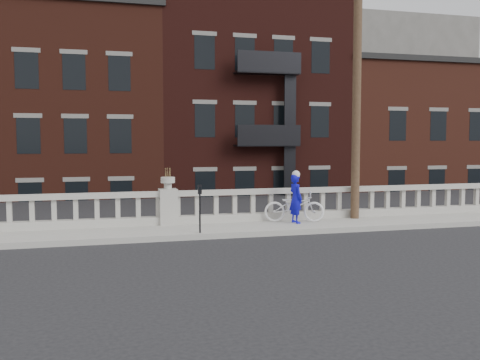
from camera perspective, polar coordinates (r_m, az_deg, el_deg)
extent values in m
plane|color=black|center=(12.99, -5.35, -8.00)|extent=(120.00, 120.00, 0.00)
cube|color=gray|center=(15.88, -7.21, -5.49)|extent=(32.00, 2.20, 0.15)
cube|color=gray|center=(16.78, -7.67, -4.27)|extent=(28.00, 0.34, 0.25)
cube|color=gray|center=(16.68, -7.69, -1.47)|extent=(28.00, 0.34, 0.16)
cube|color=gray|center=(16.72, -7.68, -2.83)|extent=(0.55, 0.55, 1.10)
cylinder|color=gray|center=(16.66, -7.70, -0.62)|extent=(0.24, 0.24, 0.20)
cylinder|color=gray|center=(16.64, -7.71, 0.00)|extent=(0.44, 0.44, 0.18)
cube|color=#605E59|center=(17.72, -7.73, -12.78)|extent=(36.00, 0.50, 5.15)
cube|color=black|center=(39.34, -11.83, -7.57)|extent=(80.00, 44.00, 0.50)
cube|color=#595651|center=(21.73, -14.51, -11.23)|extent=(16.00, 7.00, 4.00)
cube|color=#595651|center=(51.49, 12.86, 5.54)|extent=(14.00, 14.00, 18.00)
cube|color=#441C13|center=(32.52, -18.46, 2.71)|extent=(10.00, 14.00, 14.00)
cube|color=black|center=(33.13, -18.76, 15.17)|extent=(10.30, 14.30, 0.30)
cube|color=#34110E|center=(33.47, -1.09, 4.25)|extent=(10.00, 14.00, 15.50)
cube|color=black|center=(34.38, -1.10, 17.53)|extent=(10.30, 14.30, 0.30)
cube|color=#552519|center=(37.23, 14.02, 1.43)|extent=(10.00, 14.00, 12.00)
cube|color=black|center=(37.45, 14.20, 10.87)|extent=(10.30, 14.30, 0.30)
cylinder|color=#422D1E|center=(18.30, 12.38, 11.68)|extent=(0.28, 0.28, 10.00)
cylinder|color=black|center=(15.07, -4.30, -3.59)|extent=(0.05, 0.05, 1.10)
cube|color=black|center=(14.99, -4.31, -1.01)|extent=(0.10, 0.08, 0.26)
cube|color=black|center=(14.94, -4.28, -0.88)|extent=(0.06, 0.01, 0.08)
imported|color=white|center=(17.18, 5.81, -2.80)|extent=(2.01, 1.19, 1.00)
imported|color=#0E0CB9|center=(16.90, 5.97, -1.98)|extent=(0.47, 0.62, 1.55)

